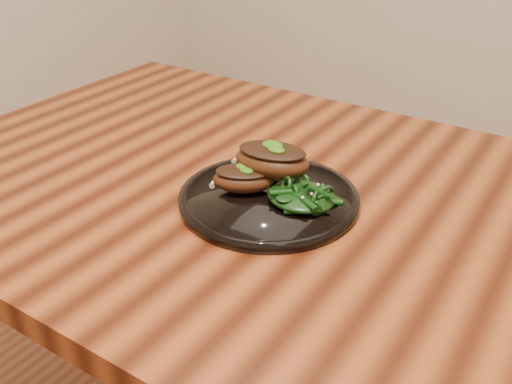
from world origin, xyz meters
TOP-DOWN VIEW (x-y plane):
  - desk at (0.00, 0.00)m, footprint 1.60×0.80m
  - plate at (-0.16, -0.05)m, footprint 0.26×0.26m
  - lamb_chop_front at (-0.20, -0.06)m, footprint 0.11×0.10m
  - lamb_chop_back at (-0.17, -0.02)m, footprint 0.13×0.09m
  - herb_smear at (-0.19, 0.01)m, footprint 0.07×0.05m
  - greens_heap at (-0.11, -0.04)m, footprint 0.10×0.09m

SIDE VIEW (x-z plane):
  - desk at x=0.00m, z-range 0.29..1.04m
  - plate at x=-0.16m, z-range 0.75..0.77m
  - herb_smear at x=-0.19m, z-range 0.77..0.77m
  - greens_heap at x=-0.11m, z-range 0.76..0.80m
  - lamb_chop_front at x=-0.20m, z-range 0.77..0.81m
  - lamb_chop_back at x=-0.17m, z-range 0.78..0.83m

